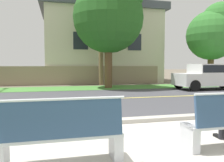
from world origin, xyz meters
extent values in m
plane|color=#665B4C|center=(0.00, 8.00, 0.00)|extent=(140.00, 140.00, 0.00)
cube|color=#B7B2A8|center=(0.00, 0.40, 0.01)|extent=(44.00, 3.60, 0.01)
cube|color=#ADA89E|center=(0.00, 2.35, 0.06)|extent=(44.00, 0.30, 0.11)
cube|color=#424247|center=(0.00, 6.50, 0.00)|extent=(52.00, 8.00, 0.01)
cube|color=#E0CC4C|center=(0.00, 6.50, 0.01)|extent=(48.00, 0.14, 0.01)
cube|color=#478438|center=(0.00, 11.43, 0.01)|extent=(48.00, 2.80, 0.02)
cube|color=silver|center=(-2.27, 0.29, 0.23)|extent=(0.14, 0.40, 0.45)
cube|color=silver|center=(-0.64, 0.29, 0.23)|extent=(0.14, 0.40, 0.45)
cube|color=silver|center=(-1.46, 0.29, 0.42)|extent=(1.77, 0.44, 0.05)
cube|color=navy|center=(-1.46, 0.09, 0.71)|extent=(1.70, 0.12, 0.52)
cylinder|color=silver|center=(-1.46, 0.08, 0.99)|extent=(1.77, 0.04, 0.04)
cube|color=silver|center=(0.64, 0.29, 0.23)|extent=(0.14, 0.40, 0.45)
cylinder|color=black|center=(1.59, 0.67, 0.21)|extent=(0.12, 0.12, 0.43)
cube|color=black|center=(1.59, 0.75, 0.04)|extent=(0.09, 0.24, 0.07)
cube|color=silver|center=(7.54, 8.90, 0.62)|extent=(4.30, 1.76, 0.72)
cube|color=silver|center=(7.54, 8.90, 1.24)|extent=(2.24, 1.58, 0.60)
cube|color=black|center=(7.54, 8.90, 1.26)|extent=(2.15, 1.62, 0.43)
cylinder|color=black|center=(9.14, 9.74, 0.32)|extent=(0.64, 0.18, 0.64)
cylinder|color=black|center=(5.94, 8.06, 0.32)|extent=(0.64, 0.18, 0.64)
cylinder|color=black|center=(5.94, 9.74, 0.32)|extent=(0.64, 0.18, 0.64)
cylinder|color=brown|center=(1.73, 11.24, 1.40)|extent=(0.49, 0.49, 2.80)
sphere|color=#23561E|center=(1.73, 11.24, 4.48)|extent=(4.48, 4.48, 4.48)
cylinder|color=brown|center=(10.00, 12.14, 1.17)|extent=(0.46, 0.46, 2.34)
sphere|color=#33752D|center=(10.00, 12.14, 3.75)|extent=(3.75, 3.75, 3.75)
sphere|color=#33752D|center=(10.47, 11.85, 4.88)|extent=(2.63, 2.63, 2.63)
cylinder|color=brown|center=(1.67, 13.46, 4.52)|extent=(0.32, 0.32, 9.05)
cube|color=gray|center=(-0.01, 14.23, 0.70)|extent=(13.00, 0.36, 1.40)
cube|color=beige|center=(2.41, 17.43, 3.01)|extent=(9.51, 6.40, 6.01)
cube|color=#474C56|center=(2.41, 17.43, 6.31)|extent=(10.27, 6.91, 0.60)
cube|color=#232833|center=(0.27, 14.20, 3.31)|extent=(1.10, 0.06, 1.30)
cube|color=#232833|center=(4.55, 14.20, 3.31)|extent=(1.10, 0.06, 1.30)
camera|label=1|loc=(-1.51, -3.03, 1.44)|focal=36.38mm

